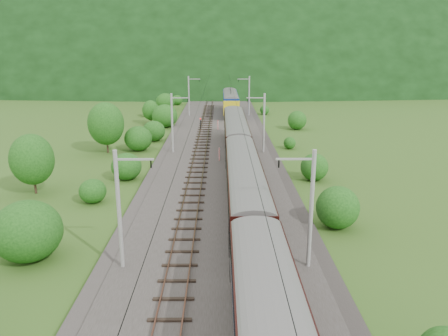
{
  "coord_description": "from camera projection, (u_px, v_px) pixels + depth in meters",
  "views": [
    {
      "loc": [
        0.37,
        -26.28,
        14.63
      ],
      "look_at": [
        0.68,
        15.86,
        2.6
      ],
      "focal_mm": 35.0,
      "sensor_mm": 36.0,
      "label": 1
    }
  ],
  "objects": [
    {
      "name": "railbed",
      "position": [
        217.0,
        212.0,
        38.85
      ],
      "size": [
        14.0,
        220.0,
        0.3
      ],
      "primitive_type": "cube",
      "color": "#38332D",
      "rests_on": "ground"
    },
    {
      "name": "catenary_left",
      "position": [
        173.0,
        122.0,
        58.77
      ],
      "size": [
        2.54,
        192.28,
        8.0
      ],
      "color": "gray",
      "rests_on": "railbed"
    },
    {
      "name": "train",
      "position": [
        244.0,
        176.0,
        37.58
      ],
      "size": [
        3.09,
        123.72,
        5.37
      ],
      "color": "black",
      "rests_on": "ground"
    },
    {
      "name": "mountain_ridge",
      "position": [
        55.0,
        65.0,
        316.9
      ],
      "size": [
        336.0,
        280.0,
        132.0
      ],
      "primitive_type": "ellipsoid",
      "color": "black",
      "rests_on": "ground"
    },
    {
      "name": "vegetation_left",
      "position": [
        92.0,
        160.0,
        46.99
      ],
      "size": [
        13.1,
        147.21,
        7.04
      ],
      "color": "#174312",
      "rests_on": "ground"
    },
    {
      "name": "hazard_post_near",
      "position": [
        218.0,
        125.0,
        75.4
      ],
      "size": [
        0.17,
        0.17,
        1.64
      ],
      "primitive_type": "cylinder",
      "color": "red",
      "rests_on": "railbed"
    },
    {
      "name": "track_left",
      "position": [
        190.0,
        210.0,
        38.78
      ],
      "size": [
        2.4,
        220.0,
        0.27
      ],
      "color": "brown",
      "rests_on": "railbed"
    },
    {
      "name": "mountain_main",
      "position": [
        220.0,
        67.0,
        279.28
      ],
      "size": [
        504.0,
        360.0,
        244.0
      ],
      "primitive_type": "ellipsoid",
      "color": "black",
      "rests_on": "ground"
    },
    {
      "name": "catenary_right",
      "position": [
        263.0,
        122.0,
        58.86
      ],
      "size": [
        2.54,
        192.28,
        8.0
      ],
      "color": "gray",
      "rests_on": "railbed"
    },
    {
      "name": "vegetation_right",
      "position": [
        331.0,
        184.0,
        42.78
      ],
      "size": [
        7.32,
        109.77,
        3.18
      ],
      "color": "#174312",
      "rests_on": "ground"
    },
    {
      "name": "hazard_post_far",
      "position": [
        219.0,
        154.0,
        55.35
      ],
      "size": [
        0.18,
        0.18,
        1.66
      ],
      "primitive_type": "cylinder",
      "color": "red",
      "rests_on": "railbed"
    },
    {
      "name": "overhead_wires",
      "position": [
        216.0,
        136.0,
        36.95
      ],
      "size": [
        4.83,
        198.0,
        0.03
      ],
      "color": "black",
      "rests_on": "ground"
    },
    {
      "name": "ground",
      "position": [
        216.0,
        270.0,
        29.28
      ],
      "size": [
        600.0,
        600.0,
        0.0
      ],
      "primitive_type": "plane",
      "color": "#3B581B",
      "rests_on": "ground"
    },
    {
      "name": "track_right",
      "position": [
        244.0,
        210.0,
        38.81
      ],
      "size": [
        2.4,
        220.0,
        0.27
      ],
      "color": "brown",
      "rests_on": "railbed"
    },
    {
      "name": "signal",
      "position": [
        200.0,
        123.0,
        75.41
      ],
      "size": [
        0.22,
        0.22,
        1.97
      ],
      "color": "black",
      "rests_on": "railbed"
    }
  ]
}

